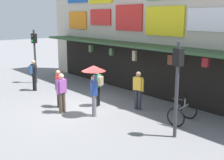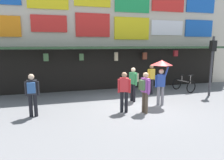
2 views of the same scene
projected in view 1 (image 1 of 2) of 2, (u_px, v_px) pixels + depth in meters
name	position (u px, v px, depth m)	size (l,w,h in m)	color
ground_plane	(80.00, 109.00, 13.01)	(80.00, 80.00, 0.00)	slate
shopfront	(154.00, 17.00, 15.00)	(18.00, 2.60, 8.00)	beige
traffic_light_near	(34.00, 48.00, 17.62)	(0.32, 0.35, 3.20)	#38383D
traffic_light_far	(178.00, 75.00, 9.58)	(0.29, 0.33, 3.20)	#38383D
bicycle_parked	(182.00, 113.00, 11.28)	(0.95, 1.28, 1.05)	black
pedestrian_in_red	(59.00, 86.00, 13.10)	(0.50, 0.33, 1.68)	black
pedestrian_with_umbrella	(94.00, 76.00, 11.79)	(0.96, 0.96, 2.08)	gray
pedestrian_in_yellow	(61.00, 90.00, 12.32)	(0.40, 0.52, 1.68)	brown
pedestrian_in_blue	(98.00, 85.00, 13.24)	(0.44, 0.50, 1.68)	black
pedestrian_in_purple	(33.00, 73.00, 16.06)	(0.53, 0.36, 1.68)	black
pedestrian_in_white	(138.00, 88.00, 12.77)	(0.52, 0.31, 1.68)	#2D2D38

